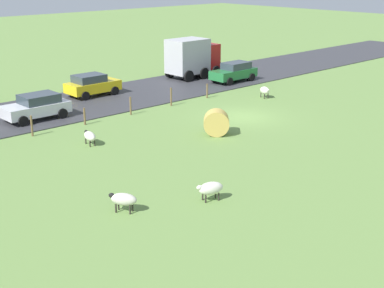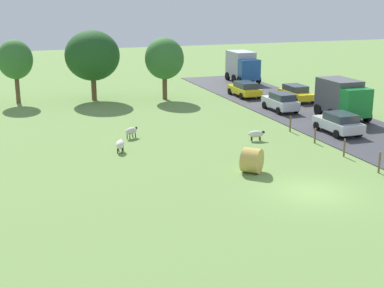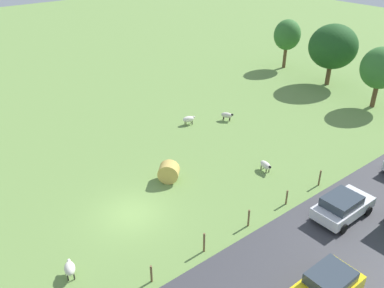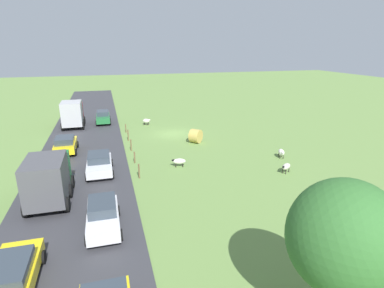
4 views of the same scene
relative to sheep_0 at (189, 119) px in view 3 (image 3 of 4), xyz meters
The scene contains 16 objects.
ground_plane 13.42m from the sheep_0, 53.64° to the right, with size 160.00×160.00×0.00m, color #6B8E47.
sheep_0 is the anchor object (origin of this frame).
sheep_1 3.63m from the sheep_0, 65.01° to the left, with size 1.17×1.00×0.79m.
sheep_2 9.73m from the sheep_0, ahead, with size 1.25×0.69×0.74m.
sheep_3 19.03m from the sheep_0, 56.71° to the right, with size 1.09×0.83×0.84m.
hay_bale_0 9.27m from the sheep_0, 46.69° to the right, with size 1.46×1.46×1.03m, color tan.
tree_0 20.76m from the sheep_0, 105.79° to the left, with size 3.26×3.26×5.98m.
tree_1 19.11m from the sheep_0, 64.21° to the left, with size 3.80×3.80×6.01m.
tree_2 19.24m from the sheep_0, 85.38° to the left, with size 5.25×5.25×6.74m.
fence_post_0 18.48m from the sheep_0, 43.85° to the right, with size 0.12×0.12×1.06m, color brown.
fence_post_1 16.26m from the sheep_0, 34.94° to the right, with size 0.12×0.12×1.28m, color brown.
fence_post_2 14.54m from the sheep_0, 23.61° to the right, with size 0.12×0.12×1.19m, color brown.
fence_post_3 13.53m from the sheep_0, ahead, with size 0.12×0.12×1.06m, color brown.
fence_post_4 13.38m from the sheep_0, ahead, with size 0.12×0.12×1.21m, color brown.
car_1 20.69m from the sheep_0, 19.44° to the right, with size 2.11×3.93×1.61m.
car_4 16.34m from the sheep_0, ahead, with size 2.17×4.11×1.57m.
Camera 3 is at (18.22, -9.53, 16.12)m, focal length 37.73 mm.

